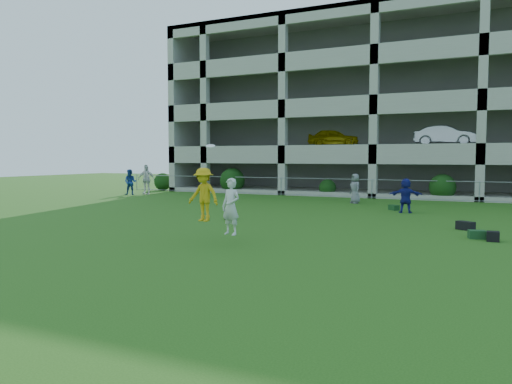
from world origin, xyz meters
The scene contains 14 objects.
ground centered at (0.00, 0.00, 0.00)m, with size 100.00×100.00×0.00m, color #235114.
bystander_a centered at (-15.16, 14.85, 0.86)m, with size 0.83×0.65×1.71m, color navy.
bystander_b centered at (-14.66, 15.89, 1.01)m, with size 1.18×0.49×2.02m, color silver.
bystander_c centered at (-0.11, 15.39, 0.81)m, with size 0.79×0.52×1.62m, color slate.
bystander_d centered at (3.14, 11.77, 0.79)m, with size 1.46×0.46×1.57m, color navy.
bag_black_b centered at (-2.83, 6.03, 0.11)m, with size 0.40×0.25×0.22m, color black.
bag_green_c centered at (6.31, 5.33, 0.13)m, with size 0.50×0.35×0.26m, color #183B15.
crate_d centered at (6.76, 5.00, 0.15)m, with size 0.35×0.35×0.30m, color black.
bag_black_e centered at (5.89, 7.17, 0.15)m, with size 0.60×0.30×0.30m, color black.
bag_green_g centered at (2.45, 12.72, 0.12)m, with size 0.50×0.30×0.25m, color #153B1D.
frisbee_contest centered at (-0.81, 1.25, 1.32)m, with size 1.97×0.90×2.61m.
parking_garage centered at (0.00, 27.70, 6.01)m, with size 30.00×14.00×12.00m.
fence centered at (0.00, 19.00, 0.61)m, with size 36.06×0.06×1.20m.
shrub_row centered at (4.59, 19.70, 1.51)m, with size 34.38×2.52×3.50m.
Camera 1 is at (6.76, -11.42, 2.52)m, focal length 35.00 mm.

